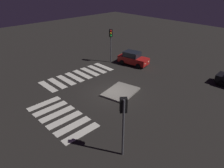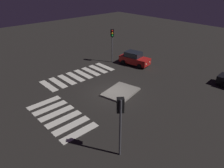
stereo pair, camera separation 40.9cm
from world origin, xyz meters
name	(u,v)px [view 1 (the left image)]	position (x,y,z in m)	size (l,w,h in m)	color
ground_plane	(112,93)	(0.00, 0.00, 0.00)	(80.00, 80.00, 0.00)	black
traffic_island	(121,92)	(-0.66, 0.59, 0.09)	(4.03, 3.36, 0.18)	gray
car_red	(133,58)	(-7.43, -3.69, 0.86)	(2.43, 4.21, 1.75)	red
traffic_light_south	(111,38)	(-5.81, -6.26, 3.45)	(0.54, 0.53, 4.56)	#47474C
traffic_light_north	(123,113)	(5.19, 6.37, 3.20)	(0.54, 0.53, 4.22)	#47474C
crosswalk_near	(78,76)	(0.00, -5.78, 0.01)	(8.75, 3.20, 0.02)	silver
crosswalk_side	(61,117)	(5.97, 0.00, 0.01)	(3.20, 6.45, 0.02)	silver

